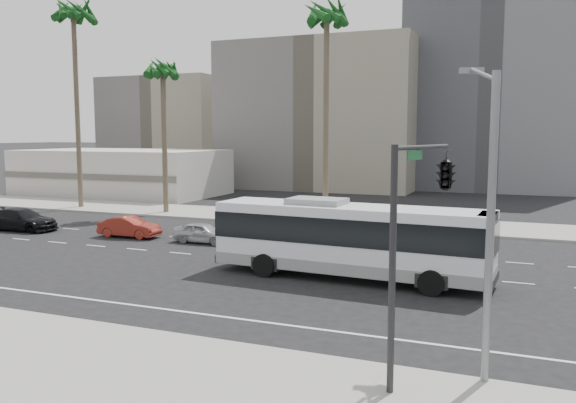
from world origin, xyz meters
The scene contains 17 objects.
ground centered at (0.00, 0.00, 0.00)m, with size 700.00×700.00×0.00m, color black.
sidewalk_north centered at (0.00, 15.50, 0.07)m, with size 120.00×7.00×0.15m, color gray.
sidewalk_south centered at (0.00, -15.50, 0.07)m, with size 120.00×7.00×0.15m, color gray.
commercial_low centered at (-30.00, 25.99, 2.50)m, with size 22.00×12.16×5.00m.
midrise_beige_west centered at (-12.00, 45.00, 9.00)m, with size 24.00×18.00×18.00m, color slate.
midrise_gray_center centered at (8.00, 52.00, 13.00)m, with size 20.00×20.00×26.00m, color #4C4E53.
midrise_beige_far centered at (-38.00, 50.00, 7.50)m, with size 18.00×16.00×15.00m, color slate.
civic_tower centered at (-2.00, 250.00, 38.83)m, with size 42.00×42.00×129.00m.
city_bus centered at (4.57, -2.02, 1.96)m, with size 13.13×3.64×3.73m.
car_a centered at (-6.49, 3.39, 0.64)m, with size 3.77×1.52×1.28m, color #9EA0A3.
car_b centered at (-12.00, 3.32, 0.68)m, with size 4.15×1.45×1.37m, color maroon.
car_c centered at (-20.81, 2.77, 0.78)m, with size 5.36×2.18×1.55m, color black.
streetlight_corner centered at (11.16, -11.70, 5.00)m, with size 1.42×4.11×8.89m.
traffic_signal centered at (9.80, -10.83, 5.45)m, with size 3.04×4.14×6.53m.
palm_near centered at (-2.24, 14.88, 15.25)m, with size 5.00×5.00×16.84m.
palm_mid centered at (-16.33, 14.11, 11.87)m, with size 4.26×4.26×13.19m.
palm_far centered at (-25.62, 14.27, 17.06)m, with size 5.47×5.47×18.78m.
Camera 1 is at (12.06, -28.34, 6.79)m, focal length 36.75 mm.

